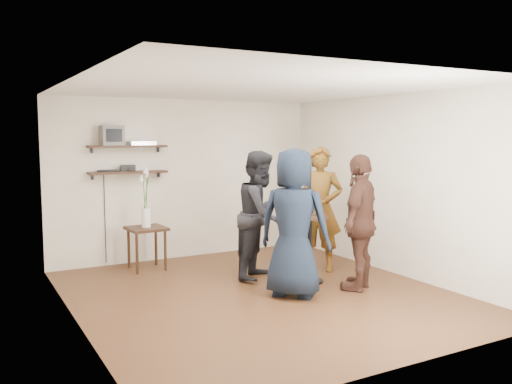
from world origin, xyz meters
TOP-DOWN VIEW (x-y plane):
  - room at (0.00, 0.00)m, footprint 4.58×5.08m
  - shelf_upper at (-1.00, 2.38)m, footprint 1.20×0.25m
  - shelf_lower at (-1.00, 2.38)m, footprint 1.20×0.25m
  - crt_monitor at (-1.24, 2.38)m, footprint 0.32×0.30m
  - dvd_deck at (-0.77, 2.38)m, footprint 0.40×0.24m
  - radio at (-1.01, 2.38)m, footprint 0.22×0.10m
  - power_strip at (-1.31, 2.42)m, footprint 0.30×0.05m
  - side_table at (-0.86, 1.96)m, footprint 0.57×0.57m
  - vase_lilies at (-0.86, 1.96)m, footprint 0.19×0.19m
  - drinks_table at (0.88, 0.19)m, footprint 0.51×0.51m
  - wine_glass_fl at (0.82, 0.16)m, footprint 0.06×0.06m
  - wine_glass_fr at (0.95, 0.16)m, footprint 0.07×0.07m
  - wine_glass_bl at (0.86, 0.27)m, footprint 0.07×0.07m
  - wine_glass_br at (0.91, 0.21)m, footprint 0.07×0.07m
  - person_plaid at (1.40, 0.68)m, footprint 0.79×0.80m
  - person_dark at (0.42, 0.73)m, footprint 1.11×1.09m
  - person_navy at (0.33, -0.26)m, footprint 1.04×1.08m
  - person_brown at (1.27, -0.41)m, footprint 1.11×0.93m

SIDE VIEW (x-z plane):
  - side_table at x=-0.86m, z-range 0.22..0.86m
  - drinks_table at x=0.88m, z-range 0.13..1.06m
  - person_brown at x=1.27m, z-range 0.00..1.78m
  - person_dark at x=0.42m, z-range 0.00..1.80m
  - person_plaid at x=1.40m, z-range 0.00..1.86m
  - person_navy at x=0.33m, z-range 0.00..1.87m
  - vase_lilies at x=-0.86m, z-range 0.47..1.40m
  - wine_glass_fl at x=0.82m, z-range 0.96..1.15m
  - wine_glass_bl at x=0.86m, z-range 0.97..1.17m
  - wine_glass_br at x=0.91m, z-range 0.97..1.17m
  - wine_glass_fr at x=0.95m, z-range 0.97..1.17m
  - room at x=0.00m, z-range -0.04..2.64m
  - shelf_lower at x=-1.00m, z-range 1.43..1.47m
  - power_strip at x=-1.31m, z-range 1.47..1.50m
  - radio at x=-1.01m, z-range 1.47..1.57m
  - shelf_upper at x=-1.00m, z-range 1.83..1.87m
  - dvd_deck at x=-0.77m, z-range 1.87..1.93m
  - crt_monitor at x=-1.24m, z-range 1.87..2.17m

